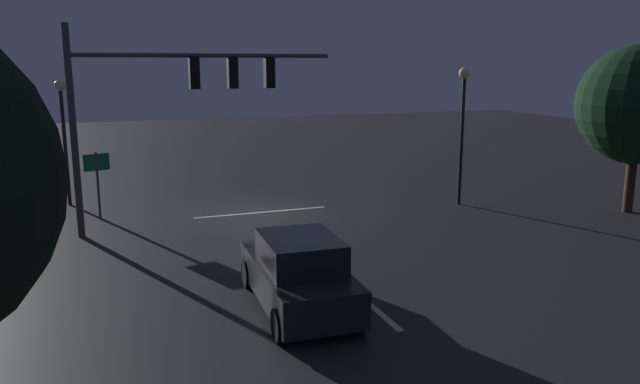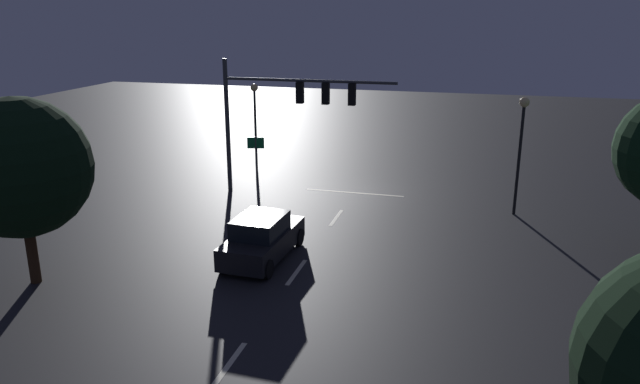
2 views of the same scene
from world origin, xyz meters
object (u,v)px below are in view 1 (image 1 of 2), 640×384
Objects in this scene: tree_left_near at (638,104)px; street_lamp_right_kerb at (63,118)px; traffic_signal_assembly at (174,90)px; route_sign at (97,171)px; car_approaching at (299,274)px; street_lamp_left_kerb at (463,110)px.

street_lamp_right_kerb is at bearing -23.49° from tree_left_near.
traffic_signal_assembly is 3.54× the size of route_sign.
route_sign reaches higher than car_approaching.
street_lamp_right_kerb is at bearing -54.58° from traffic_signal_assembly.
street_lamp_left_kerb is 1.09× the size of street_lamp_right_kerb.
street_lamp_left_kerb reaches higher than car_approaching.
traffic_signal_assembly is 16.37m from tree_left_near.
street_lamp_left_kerb is at bearing -140.05° from car_approaching.
car_approaching is 12.37m from street_lamp_left_kerb.
car_approaching is 15.41m from tree_left_near.
car_approaching is 10.94m from route_sign.
route_sign is at bearing -10.19° from street_lamp_left_kerb.
street_lamp_right_kerb is at bearing -68.35° from car_approaching.
traffic_signal_assembly is at bearing -12.32° from tree_left_near.
traffic_signal_assembly is 1.91× the size of car_approaching.
traffic_signal_assembly is 10.83m from street_lamp_left_kerb.
traffic_signal_assembly is 1.38× the size of tree_left_near.
route_sign is (2.49, -2.20, -2.84)m from traffic_signal_assembly.
tree_left_near is at bearing 147.50° from street_lamp_left_kerb.
tree_left_near reaches higher than route_sign.
route_sign is at bearing -68.14° from car_approaching.
street_lamp_right_kerb is 3.43m from route_sign.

